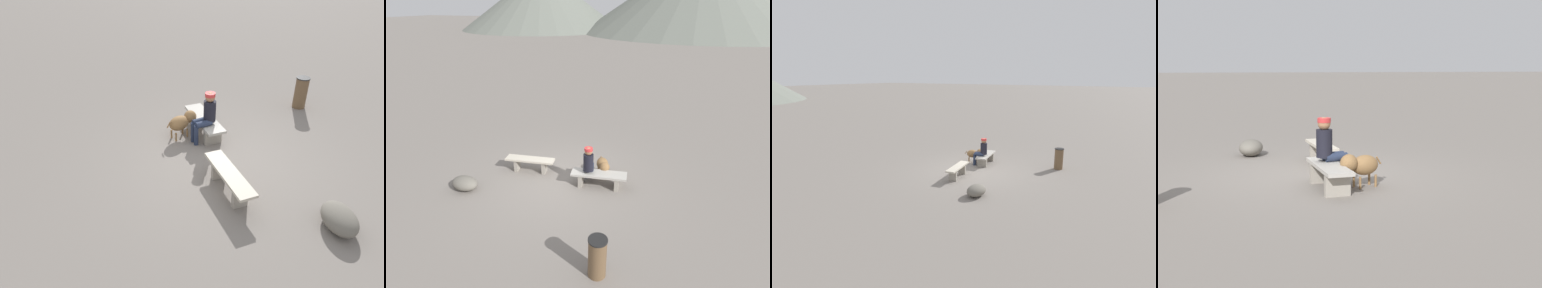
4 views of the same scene
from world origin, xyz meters
The scene contains 7 objects.
ground centered at (0.00, 0.00, -0.03)m, with size 210.00×210.00×0.06m, color gray.
bench_left centered at (-1.10, 0.16, 0.33)m, with size 1.58×0.59×0.46m.
bench_right centered at (1.19, 0.06, 0.31)m, with size 1.65×0.68×0.44m.
seated_person centered at (0.85, 0.11, 0.71)m, with size 0.40×0.61×1.23m.
dog centered at (1.16, 0.62, 0.41)m, with size 0.57×0.80×0.62m.
trash_bin centered at (2.02, -3.00, 0.45)m, with size 0.38×0.38×0.90m.
boulder centered at (-2.41, -1.37, 0.19)m, with size 0.56×0.80×0.39m, color #6B665B.
Camera 1 is at (-5.80, 1.97, 4.27)m, focal length 30.94 mm.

